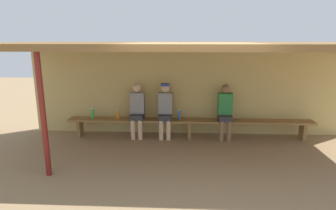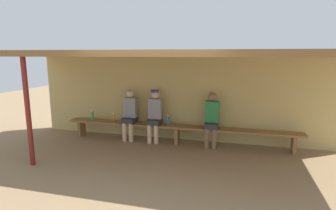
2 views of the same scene
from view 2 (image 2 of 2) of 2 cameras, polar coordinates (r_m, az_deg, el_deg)
name	(u,v)px [view 2 (image 2 of 2)]	position (r m, az deg, el deg)	size (l,w,h in m)	color
ground_plane	(160,167)	(5.62, -1.65, -12.91)	(24.00, 24.00, 0.00)	#937754
back_wall	(181,98)	(7.18, 2.79, 1.47)	(8.00, 0.20, 2.20)	tan
dugout_roof	(169,53)	(5.82, 0.20, 10.81)	(8.00, 2.80, 0.12)	brown
support_post	(28,113)	(6.07, -27.40, -1.43)	(0.10, 0.10, 2.20)	maroon
bench	(177,128)	(6.90, 1.96, -4.96)	(6.00, 0.36, 0.46)	olive
player_shirtless_tan	(155,113)	(6.97, -2.81, -1.77)	(0.34, 0.42, 1.34)	#333338
player_with_sunglasses	(212,117)	(6.69, 9.18, -2.57)	(0.34, 0.42, 1.34)	#333338
player_in_white	(130,113)	(7.21, -8.04, -1.59)	(0.34, 0.42, 1.34)	#333338
water_bottle_green	(168,120)	(6.95, -0.04, -3.24)	(0.06, 0.06, 0.24)	blue
water_bottle_orange	(114,117)	(7.45, -11.40, -2.59)	(0.06, 0.06, 0.22)	orange
water_bottle_blue	(92,115)	(7.74, -15.66, -2.13)	(0.08, 0.08, 0.26)	green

